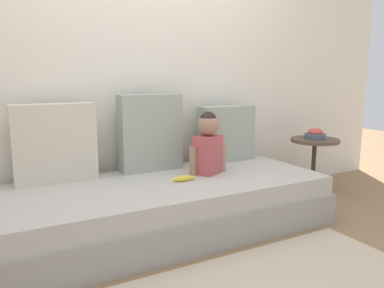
% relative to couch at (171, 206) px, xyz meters
% --- Properties ---
extents(ground_plane, '(12.00, 12.00, 0.00)m').
position_rel_couch_xyz_m(ground_plane, '(0.00, 0.00, -0.18)').
color(ground_plane, '#93704C').
extents(back_wall, '(5.48, 0.10, 2.54)m').
position_rel_couch_xyz_m(back_wall, '(0.00, 0.60, 1.09)').
color(back_wall, silver).
rests_on(back_wall, ground).
extents(couch, '(2.28, 0.94, 0.37)m').
position_rel_couch_xyz_m(couch, '(0.00, 0.00, 0.00)').
color(couch, '#9C978F').
rests_on(couch, ground).
extents(throw_pillow_left, '(0.55, 0.16, 0.54)m').
position_rel_couch_xyz_m(throw_pillow_left, '(-0.71, 0.37, 0.46)').
color(throw_pillow_left, beige).
rests_on(throw_pillow_left, couch).
extents(throw_pillow_center, '(0.48, 0.16, 0.59)m').
position_rel_couch_xyz_m(throw_pillow_center, '(0.00, 0.37, 0.48)').
color(throw_pillow_center, '#99A393').
rests_on(throw_pillow_center, couch).
extents(throw_pillow_right, '(0.50, 0.16, 0.48)m').
position_rel_couch_xyz_m(throw_pillow_right, '(0.71, 0.37, 0.42)').
color(throw_pillow_right, '#99A393').
rests_on(throw_pillow_right, couch).
extents(toddler, '(0.31, 0.23, 0.47)m').
position_rel_couch_xyz_m(toddler, '(0.34, 0.06, 0.42)').
color(toddler, '#B24C51').
rests_on(toddler, couch).
extents(banana, '(0.17, 0.06, 0.04)m').
position_rel_couch_xyz_m(banana, '(0.08, -0.05, 0.21)').
color(banana, yellow).
rests_on(banana, couch).
extents(side_table, '(0.44, 0.44, 0.53)m').
position_rel_couch_xyz_m(side_table, '(1.54, 0.14, 0.23)').
color(side_table, brown).
rests_on(side_table, ground).
extents(fruit_bowl, '(0.19, 0.19, 0.10)m').
position_rel_couch_xyz_m(fruit_bowl, '(1.54, 0.14, 0.39)').
color(fruit_bowl, '#4C5666').
rests_on(fruit_bowl, side_table).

